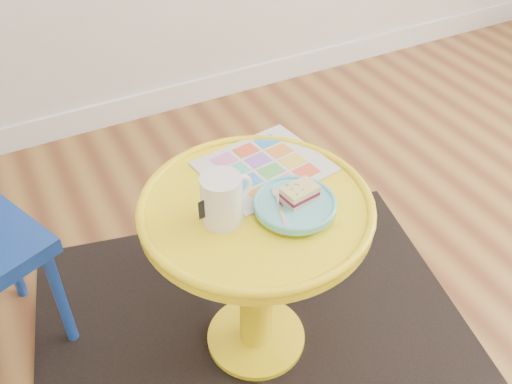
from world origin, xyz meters
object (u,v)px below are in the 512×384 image
side_table (256,249)px  newspaper (265,166)px  mug (223,198)px  plate (295,205)px

side_table → newspaper: bearing=53.6°
newspaper → mug: (-0.18, -0.13, 0.06)m
side_table → newspaper: size_ratio=1.87×
side_table → mug: size_ratio=4.24×
side_table → mug: (-0.09, -0.01, 0.22)m
newspaper → mug: mug is taller
plate → side_table: bearing=138.1°
newspaper → plate: (-0.02, -0.19, 0.02)m
newspaper → plate: plate is taller
mug → plate: (0.16, -0.05, -0.05)m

